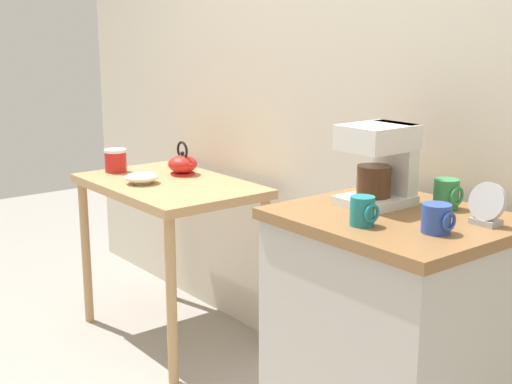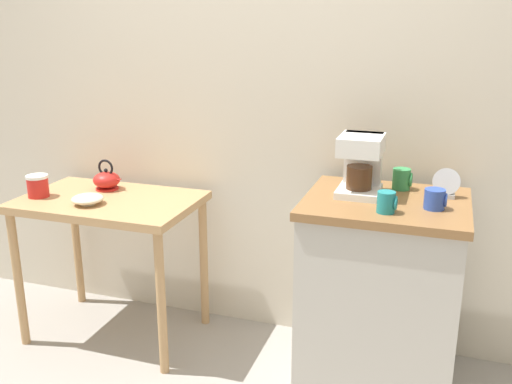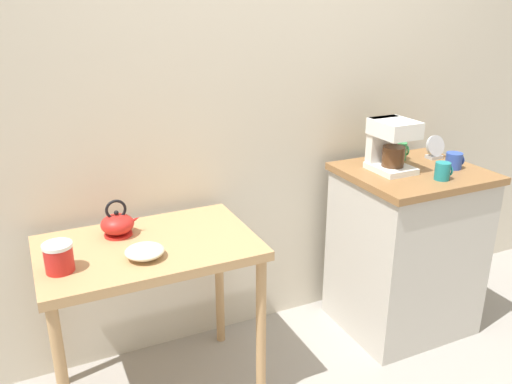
{
  "view_description": "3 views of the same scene",
  "coord_description": "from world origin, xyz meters",
  "px_view_note": "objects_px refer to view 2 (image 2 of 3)",
  "views": [
    {
      "loc": [
        2.01,
        -1.66,
        1.46
      ],
      "look_at": [
        -0.0,
        -0.08,
        0.86
      ],
      "focal_mm": 49.28,
      "sensor_mm": 36.0,
      "label": 1
    },
    {
      "loc": [
        0.86,
        -2.41,
        1.63
      ],
      "look_at": [
        0.09,
        -0.12,
        0.9
      ],
      "focal_mm": 40.37,
      "sensor_mm": 36.0,
      "label": 2
    },
    {
      "loc": [
        -1.15,
        -1.98,
        1.72
      ],
      "look_at": [
        -0.28,
        -0.12,
        0.95
      ],
      "focal_mm": 36.66,
      "sensor_mm": 36.0,
      "label": 3
    }
  ],
  "objects_px": {
    "mug_tall_green": "(402,179)",
    "teakettle": "(107,180)",
    "table_clock": "(446,185)",
    "mug_dark_teal": "(387,202)",
    "bowl_stoneware": "(88,199)",
    "canister_enamel": "(38,186)",
    "coffee_maker": "(361,162)",
    "mug_blue": "(435,199)"
  },
  "relations": [
    {
      "from": "canister_enamel",
      "to": "mug_dark_teal",
      "type": "height_order",
      "value": "mug_dark_teal"
    },
    {
      "from": "canister_enamel",
      "to": "coffee_maker",
      "type": "relative_size",
      "value": 0.43
    },
    {
      "from": "coffee_maker",
      "to": "table_clock",
      "type": "xyz_separation_m",
      "value": [
        0.36,
        0.06,
        -0.09
      ]
    },
    {
      "from": "canister_enamel",
      "to": "table_clock",
      "type": "height_order",
      "value": "table_clock"
    },
    {
      "from": "bowl_stoneware",
      "to": "teakettle",
      "type": "xyz_separation_m",
      "value": [
        -0.05,
        0.25,
        0.02
      ]
    },
    {
      "from": "bowl_stoneware",
      "to": "teakettle",
      "type": "distance_m",
      "value": 0.26
    },
    {
      "from": "coffee_maker",
      "to": "table_clock",
      "type": "height_order",
      "value": "coffee_maker"
    },
    {
      "from": "teakettle",
      "to": "table_clock",
      "type": "height_order",
      "value": "table_clock"
    },
    {
      "from": "bowl_stoneware",
      "to": "table_clock",
      "type": "xyz_separation_m",
      "value": [
        1.65,
        0.21,
        0.16
      ]
    },
    {
      "from": "table_clock",
      "to": "coffee_maker",
      "type": "bearing_deg",
      "value": -170.9
    },
    {
      "from": "teakettle",
      "to": "mug_tall_green",
      "type": "relative_size",
      "value": 1.82
    },
    {
      "from": "mug_tall_green",
      "to": "mug_dark_teal",
      "type": "relative_size",
      "value": 1.1
    },
    {
      "from": "table_clock",
      "to": "canister_enamel",
      "type": "bearing_deg",
      "value": -174.62
    },
    {
      "from": "canister_enamel",
      "to": "coffee_maker",
      "type": "distance_m",
      "value": 1.62
    },
    {
      "from": "mug_tall_green",
      "to": "table_clock",
      "type": "distance_m",
      "value": 0.2
    },
    {
      "from": "mug_tall_green",
      "to": "teakettle",
      "type": "bearing_deg",
      "value": -179.07
    },
    {
      "from": "teakettle",
      "to": "coffee_maker",
      "type": "distance_m",
      "value": 1.36
    },
    {
      "from": "coffee_maker",
      "to": "mug_dark_teal",
      "type": "bearing_deg",
      "value": -58.52
    },
    {
      "from": "bowl_stoneware",
      "to": "canister_enamel",
      "type": "height_order",
      "value": "canister_enamel"
    },
    {
      "from": "canister_enamel",
      "to": "table_clock",
      "type": "bearing_deg",
      "value": 5.38
    },
    {
      "from": "bowl_stoneware",
      "to": "canister_enamel",
      "type": "relative_size",
      "value": 1.36
    },
    {
      "from": "mug_tall_green",
      "to": "bowl_stoneware",
      "type": "bearing_deg",
      "value": -169.2
    },
    {
      "from": "bowl_stoneware",
      "to": "coffee_maker",
      "type": "height_order",
      "value": "coffee_maker"
    },
    {
      "from": "canister_enamel",
      "to": "bowl_stoneware",
      "type": "bearing_deg",
      "value": -5.52
    },
    {
      "from": "coffee_maker",
      "to": "mug_tall_green",
      "type": "bearing_deg",
      "value": 35.68
    },
    {
      "from": "mug_tall_green",
      "to": "mug_blue",
      "type": "bearing_deg",
      "value": -58.26
    },
    {
      "from": "bowl_stoneware",
      "to": "mug_dark_teal",
      "type": "bearing_deg",
      "value": -2.88
    },
    {
      "from": "mug_dark_teal",
      "to": "coffee_maker",
      "type": "bearing_deg",
      "value": 121.48
    },
    {
      "from": "canister_enamel",
      "to": "mug_dark_teal",
      "type": "relative_size",
      "value": 1.32
    },
    {
      "from": "bowl_stoneware",
      "to": "table_clock",
      "type": "bearing_deg",
      "value": 7.42
    },
    {
      "from": "bowl_stoneware",
      "to": "mug_blue",
      "type": "height_order",
      "value": "mug_blue"
    },
    {
      "from": "bowl_stoneware",
      "to": "table_clock",
      "type": "height_order",
      "value": "table_clock"
    },
    {
      "from": "canister_enamel",
      "to": "mug_blue",
      "type": "bearing_deg",
      "value": 0.17
    },
    {
      "from": "bowl_stoneware",
      "to": "mug_tall_green",
      "type": "height_order",
      "value": "mug_tall_green"
    },
    {
      "from": "mug_blue",
      "to": "coffee_maker",
      "type": "bearing_deg",
      "value": 159.14
    },
    {
      "from": "mug_blue",
      "to": "table_clock",
      "type": "relative_size",
      "value": 0.71
    },
    {
      "from": "canister_enamel",
      "to": "mug_tall_green",
      "type": "distance_m",
      "value": 1.79
    },
    {
      "from": "bowl_stoneware",
      "to": "mug_blue",
      "type": "bearing_deg",
      "value": 1.28
    },
    {
      "from": "mug_dark_teal",
      "to": "table_clock",
      "type": "relative_size",
      "value": 0.68
    },
    {
      "from": "coffee_maker",
      "to": "mug_tall_green",
      "type": "relative_size",
      "value": 2.76
    },
    {
      "from": "mug_dark_teal",
      "to": "bowl_stoneware",
      "type": "bearing_deg",
      "value": 177.12
    },
    {
      "from": "teakettle",
      "to": "canister_enamel",
      "type": "bearing_deg",
      "value": -139.25
    }
  ]
}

